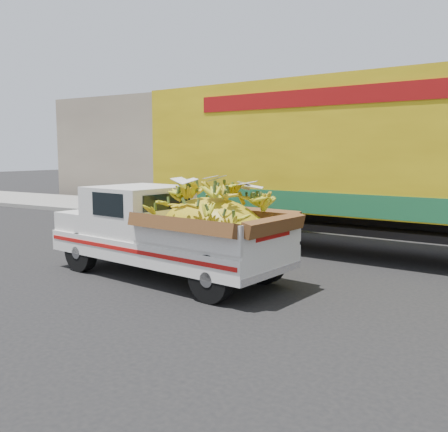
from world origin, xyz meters
The scene contains 6 objects.
ground centered at (0.00, 0.00, 0.00)m, with size 100.00×100.00×0.00m, color black.
curb centered at (0.00, 6.27, 0.07)m, with size 60.00×0.25×0.15m, color gray.
sidewalk centered at (0.00, 8.37, 0.07)m, with size 60.00×4.00×0.14m, color gray.
building_left centered at (-8.00, 14.27, 2.50)m, with size 18.00×6.00×5.00m, color gray.
pickup_truck centered at (-0.94, -0.03, 0.87)m, with size 4.80×2.31×1.62m.
semi_trailer centered at (1.97, 3.81, 2.12)m, with size 12.04×3.53×3.80m.
Camera 1 is at (4.13, -7.07, 2.24)m, focal length 40.00 mm.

